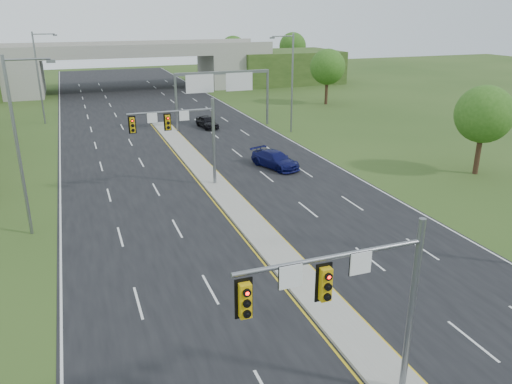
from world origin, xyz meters
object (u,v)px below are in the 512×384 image
object	(u,v)px
sign_gantry	(222,84)
car_far_b	(275,160)
car_far_c	(207,122)
overpass	(128,70)
signal_mast_far	(185,130)
signal_mast_near	(358,294)

from	to	relation	value
sign_gantry	car_far_b	world-z (taller)	sign_gantry
car_far_b	car_far_c	distance (m)	17.97
overpass	car_far_c	bearing A→B (deg)	-81.85
signal_mast_far	car_far_c	distance (m)	22.22
signal_mast_far	car_far_b	distance (m)	9.89
signal_mast_far	car_far_b	size ratio (longest dim) A/B	1.37
signal_mast_far	car_far_c	xyz separation A→B (m)	(7.19, 20.64, -4.00)
sign_gantry	car_far_c	distance (m)	4.88
signal_mast_near	car_far_b	size ratio (longest dim) A/B	1.37
signal_mast_near	overpass	xyz separation A→B (m)	(2.26, 80.07, -1.17)
overpass	signal_mast_far	bearing A→B (deg)	-92.35
car_far_c	overpass	bearing A→B (deg)	90.86
overpass	car_far_c	distance (m)	34.90
signal_mast_far	sign_gantry	distance (m)	21.91
signal_mast_near	car_far_b	bearing A→B (deg)	72.68
signal_mast_far	sign_gantry	size ratio (longest dim) A/B	0.60
signal_mast_near	signal_mast_far	xyz separation A→B (m)	(0.00, 25.00, 0.00)
signal_mast_near	signal_mast_far	bearing A→B (deg)	90.00
signal_mast_near	sign_gantry	bearing A→B (deg)	78.75
sign_gantry	car_far_c	size ratio (longest dim) A/B	2.78
signal_mast_far	car_far_c	bearing A→B (deg)	70.79
signal_mast_near	overpass	size ratio (longest dim) A/B	0.09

